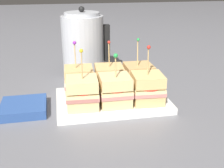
# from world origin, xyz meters

# --- Properties ---
(ground_plane) EXTENTS (6.00, 6.00, 0.00)m
(ground_plane) POSITION_xyz_m (0.00, 0.00, 0.00)
(ground_plane) COLOR slate
(serving_platter) EXTENTS (0.31, 0.20, 0.02)m
(serving_platter) POSITION_xyz_m (0.00, 0.00, 0.01)
(serving_platter) COLOR white
(serving_platter) RESTS_ON ground_plane
(sandwich_front_left) EXTENTS (0.09, 0.09, 0.16)m
(sandwich_front_left) POSITION_xyz_m (-0.09, -0.04, 0.06)
(sandwich_front_left) COLOR #DBB77A
(sandwich_front_left) RESTS_ON serving_platter
(sandwich_front_center) EXTENTS (0.08, 0.08, 0.14)m
(sandwich_front_center) POSITION_xyz_m (0.00, -0.04, 0.06)
(sandwich_front_center) COLOR #DBB77A
(sandwich_front_center) RESTS_ON serving_platter
(sandwich_front_right) EXTENTS (0.09, 0.09, 0.16)m
(sandwich_front_right) POSITION_xyz_m (0.09, -0.05, 0.06)
(sandwich_front_right) COLOR tan
(sandwich_front_right) RESTS_ON serving_platter
(sandwich_back_left) EXTENTS (0.09, 0.09, 0.16)m
(sandwich_back_left) POSITION_xyz_m (-0.09, 0.05, 0.06)
(sandwich_back_left) COLOR tan
(sandwich_back_left) RESTS_ON serving_platter
(sandwich_back_center) EXTENTS (0.09, 0.09, 0.15)m
(sandwich_back_center) POSITION_xyz_m (0.00, 0.04, 0.06)
(sandwich_back_center) COLOR tan
(sandwich_back_center) RESTS_ON serving_platter
(sandwich_back_right) EXTENTS (0.08, 0.08, 0.16)m
(sandwich_back_right) POSITION_xyz_m (0.09, 0.04, 0.06)
(sandwich_back_right) COLOR tan
(sandwich_back_right) RESTS_ON serving_platter
(kettle_steel) EXTENTS (0.17, 0.15, 0.25)m
(kettle_steel) POSITION_xyz_m (-0.05, 0.25, 0.11)
(kettle_steel) COLOR #B7BABF
(kettle_steel) RESTS_ON ground_plane
(napkin_stack) EXTENTS (0.12, 0.12, 0.02)m
(napkin_stack) POSITION_xyz_m (-0.24, -0.01, 0.01)
(napkin_stack) COLOR navy
(napkin_stack) RESTS_ON ground_plane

